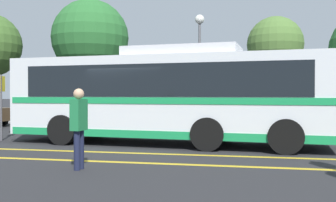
# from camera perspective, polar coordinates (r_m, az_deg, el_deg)

# --- Properties ---
(ground_plane) EXTENTS (220.00, 220.00, 0.00)m
(ground_plane) POSITION_cam_1_polar(r_m,az_deg,el_deg) (13.50, -5.09, -6.17)
(ground_plane) COLOR #262628
(lane_strip_0) EXTENTS (30.61, 0.20, 0.01)m
(lane_strip_0) POSITION_cam_1_polar(r_m,az_deg,el_deg) (11.20, -2.28, -7.64)
(lane_strip_0) COLOR gold
(lane_strip_0) RESTS_ON ground_plane
(lane_strip_1) EXTENTS (30.61, 0.20, 0.01)m
(lane_strip_1) POSITION_cam_1_polar(r_m,az_deg,el_deg) (9.76, -4.42, -8.93)
(lane_strip_1) COLOR gold
(lane_strip_1) RESTS_ON ground_plane
(curb_strip) EXTENTS (38.61, 0.36, 0.15)m
(curb_strip) POSITION_cam_1_polar(r_m,az_deg,el_deg) (20.14, 3.97, -3.58)
(curb_strip) COLOR #99999E
(curb_strip) RESTS_ON ground_plane
(transit_bus) EXTENTS (11.09, 3.58, 3.23)m
(transit_bus) POSITION_cam_1_polar(r_m,az_deg,el_deg) (13.22, 0.05, 0.92)
(transit_bus) COLOR silver
(transit_bus) RESTS_ON ground_plane
(parked_car_1) EXTENTS (4.50, 1.89, 1.50)m
(parked_car_1) POSITION_cam_1_polar(r_m,az_deg,el_deg) (20.28, -12.64, -1.67)
(parked_car_1) COLOR #4C3823
(parked_car_1) RESTS_ON ground_plane
(parked_car_2) EXTENTS (4.56, 2.25, 1.43)m
(parked_car_2) POSITION_cam_1_polar(r_m,az_deg,el_deg) (18.21, 2.77, -1.97)
(parked_car_2) COLOR silver
(parked_car_2) RESTS_ON ground_plane
(pedestrian_2) EXTENTS (0.26, 0.44, 1.81)m
(pedestrian_2) POSITION_cam_1_polar(r_m,az_deg,el_deg) (8.98, -12.81, -3.14)
(pedestrian_2) COLOR #191E38
(pedestrian_2) RESTS_ON ground_plane
(bus_stop_sign) EXTENTS (0.07, 0.40, 2.39)m
(bus_stop_sign) POSITION_cam_1_polar(r_m,az_deg,el_deg) (15.41, -23.07, 0.27)
(bus_stop_sign) COLOR #59595E
(bus_stop_sign) RESTS_ON ground_plane
(street_lamp) EXTENTS (0.50, 0.50, 5.88)m
(street_lamp) POSITION_cam_1_polar(r_m,az_deg,el_deg) (21.01, 4.61, 8.07)
(street_lamp) COLOR #59595E
(street_lamp) RESTS_ON ground_plane
(tree_0) EXTENTS (4.85, 4.85, 7.68)m
(tree_0) POSITION_cam_1_polar(r_m,az_deg,el_deg) (25.70, -11.21, 8.95)
(tree_0) COLOR #513823
(tree_0) RESTS_ON ground_plane
(tree_2) EXTENTS (3.39, 3.39, 6.40)m
(tree_2) POSITION_cam_1_polar(r_m,az_deg,el_deg) (24.93, 15.29, 7.88)
(tree_2) COLOR #513823
(tree_2) RESTS_ON ground_plane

